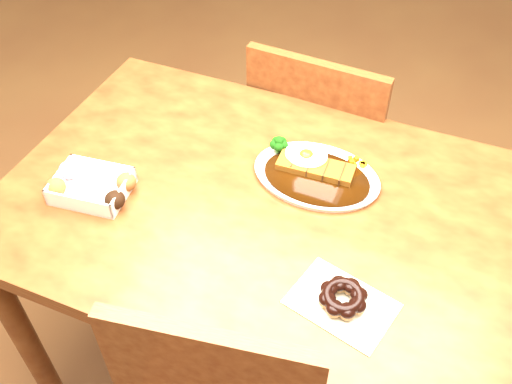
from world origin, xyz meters
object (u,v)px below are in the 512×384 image
at_px(chair_far, 323,148).
at_px(katsu_curry_plate, 315,172).
at_px(donut_box, 91,185).
at_px(table, 265,231).
at_px(pon_de_ring, 343,298).

height_order(chair_far, katsu_curry_plate, chair_far).
bearing_deg(donut_box, table, 18.16).
height_order(table, katsu_curry_plate, katsu_curry_plate).
bearing_deg(katsu_curry_plate, donut_box, -151.27).
relative_size(katsu_curry_plate, pon_de_ring, 1.36).
bearing_deg(pon_de_ring, katsu_curry_plate, 116.95).
relative_size(table, chair_far, 1.38).
xyz_separation_m(table, pon_de_ring, (0.24, -0.19, 0.12)).
xyz_separation_m(katsu_curry_plate, donut_box, (-0.45, -0.25, 0.01)).
relative_size(table, katsu_curry_plate, 4.02).
bearing_deg(chair_far, katsu_curry_plate, 105.52).
bearing_deg(katsu_curry_plate, chair_far, 102.17).
xyz_separation_m(chair_far, katsu_curry_plate, (0.09, -0.41, 0.29)).
xyz_separation_m(table, donut_box, (-0.38, -0.12, 0.12)).
xyz_separation_m(chair_far, pon_de_ring, (0.25, -0.73, 0.29)).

